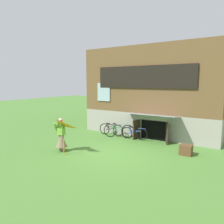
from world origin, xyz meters
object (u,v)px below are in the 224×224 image
object	(u,v)px
bicycle_blue	(134,133)
bicycle_black	(111,129)
person	(61,137)
kite	(56,129)
wooden_crate	(186,150)
bicycle_green	(119,131)

from	to	relation	value
bicycle_blue	bicycle_black	bearing A→B (deg)	171.06
person	bicycle_blue	distance (m)	4.07
person	kite	bearing A→B (deg)	-84.60
bicycle_blue	bicycle_black	size ratio (longest dim) A/B	0.97
bicycle_blue	bicycle_black	world-z (taller)	bicycle_black
kite	bicycle_black	size ratio (longest dim) A/B	0.92
kite	wooden_crate	bearing A→B (deg)	34.24
bicycle_black	wooden_crate	size ratio (longest dim) A/B	3.10
person	bicycle_black	size ratio (longest dim) A/B	0.97
bicycle_black	wooden_crate	bearing A→B (deg)	-18.45
bicycle_green	wooden_crate	size ratio (longest dim) A/B	3.34
person	wooden_crate	world-z (taller)	person
person	kite	distance (m)	0.85
kite	bicycle_green	bearing A→B (deg)	80.97
person	bicycle_black	xyz separation A→B (m)	(0.31, 3.69, -0.29)
bicycle_blue	bicycle_green	size ratio (longest dim) A/B	0.90
person	kite	xyz separation A→B (m)	(0.31, -0.57, 0.55)
kite	bicycle_blue	size ratio (longest dim) A/B	0.95
kite	bicycle_blue	world-z (taller)	kite
bicycle_green	wooden_crate	world-z (taller)	bicycle_green
bicycle_green	kite	bearing A→B (deg)	-118.25
kite	person	bearing A→B (deg)	118.42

